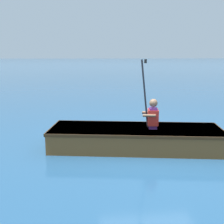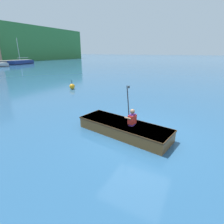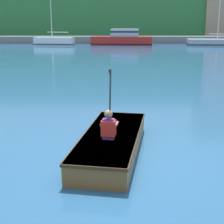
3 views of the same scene
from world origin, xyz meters
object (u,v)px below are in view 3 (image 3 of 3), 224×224
at_px(moored_boat_dock_center_far, 55,41).
at_px(rowboat_foreground, 112,141).
at_px(moored_boat_dock_center_near, 221,42).
at_px(person_paddler, 109,125).
at_px(moored_boat_dock_east_inner, 123,39).

xyz_separation_m(moored_boat_dock_center_far, rowboat_foreground, (6.98, -34.93, -0.22)).
distance_m(moored_boat_dock_center_near, rowboat_foreground, 37.28).
distance_m(moored_boat_dock_center_near, moored_boat_dock_center_far, 20.05).
bearing_deg(person_paddler, moored_boat_dock_east_inner, 87.84).
height_order(moored_boat_dock_center_near, person_paddler, moored_boat_dock_center_near).
bearing_deg(rowboat_foreground, moored_boat_dock_center_far, 101.29).
xyz_separation_m(moored_boat_dock_center_near, moored_boat_dock_center_far, (-20.05, 0.02, 0.12)).
relative_size(moored_boat_dock_center_near, person_paddler, 5.71).
bearing_deg(moored_boat_dock_center_near, moored_boat_dock_east_inner, 177.43).
distance_m(moored_boat_dock_center_far, person_paddler, 35.99).
relative_size(moored_boat_dock_east_inner, person_paddler, 5.35).
relative_size(moored_boat_dock_center_near, moored_boat_dock_east_inner, 1.07).
height_order(moored_boat_dock_center_far, rowboat_foreground, moored_boat_dock_center_far).
bearing_deg(moored_boat_dock_center_near, moored_boat_dock_center_far, 179.93).
height_order(moored_boat_dock_east_inner, person_paddler, moored_boat_dock_east_inner).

